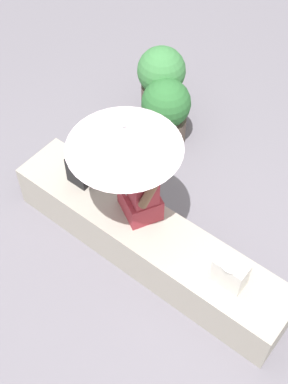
{
  "coord_description": "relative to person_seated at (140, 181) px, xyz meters",
  "views": [
    {
      "loc": [
        1.52,
        -1.96,
        4.01
      ],
      "look_at": [
        -0.08,
        0.05,
        0.8
      ],
      "focal_mm": 49.23,
      "sensor_mm": 36.0,
      "label": 1
    }
  ],
  "objects": [
    {
      "name": "ground_plane",
      "position": [
        0.16,
        -0.09,
        -0.84
      ],
      "size": [
        14.0,
        14.0,
        0.0
      ],
      "primitive_type": "plane",
      "color": "slate"
    },
    {
      "name": "handbag_black",
      "position": [
        -0.61,
        -0.09,
        -0.25
      ],
      "size": [
        0.2,
        0.15,
        0.29
      ],
      "color": "black",
      "rests_on": "stone_bench"
    },
    {
      "name": "person_seated",
      "position": [
        0.0,
        0.0,
        0.0
      ],
      "size": [
        0.51,
        0.41,
        0.9
      ],
      "color": "#992D38",
      "rests_on": "stone_bench"
    },
    {
      "name": "planter_near",
      "position": [
        -0.84,
        1.39,
        -0.36
      ],
      "size": [
        0.49,
        0.49,
        0.89
      ],
      "color": "brown",
      "rests_on": "ground"
    },
    {
      "name": "tote_bag_canvas",
      "position": [
        0.95,
        -0.11,
        -0.26
      ],
      "size": [
        0.25,
        0.19,
        0.27
      ],
      "color": "silver",
      "rests_on": "stone_bench"
    },
    {
      "name": "stone_bench",
      "position": [
        0.16,
        -0.09,
        -0.61
      ],
      "size": [
        2.62,
        0.52,
        0.45
      ],
      "primitive_type": "cube",
      "color": "#A8A093",
      "rests_on": "ground"
    },
    {
      "name": "planter_far",
      "position": [
        -0.6,
        1.15,
        -0.44
      ],
      "size": [
        0.5,
        0.5,
        0.75
      ],
      "color": "brown",
      "rests_on": "ground"
    },
    {
      "name": "parasol",
      "position": [
        -0.08,
        -0.08,
        0.49
      ],
      "size": [
        0.87,
        0.87,
        1.01
      ],
      "color": "#B7B7BC",
      "rests_on": "stone_bench"
    }
  ]
}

